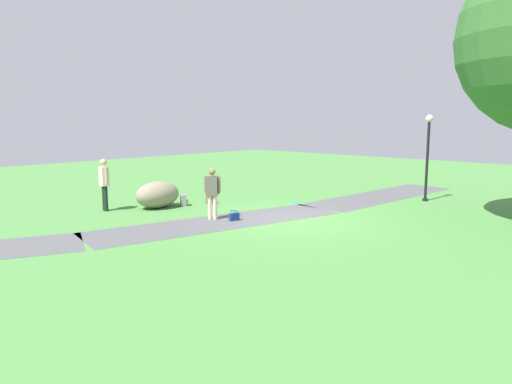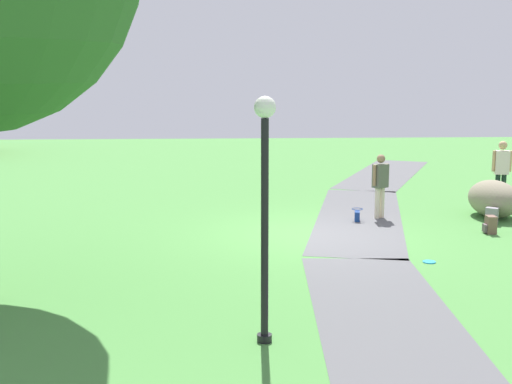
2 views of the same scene
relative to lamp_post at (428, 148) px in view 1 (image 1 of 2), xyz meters
name	(u,v)px [view 1 (image 1 of 2)]	position (x,y,z in m)	size (l,w,h in m)	color
ground_plane	(296,220)	(6.04, -1.49, -2.02)	(48.00, 48.00, 0.00)	#48853E
footpath_segment_near	(382,196)	(0.04, -1.79, -2.01)	(8.12, 2.57, 0.01)	#525255
footpath_segment_mid	(219,222)	(7.92, -2.94, -2.01)	(8.26, 3.81, 0.01)	#525255
lamp_post	(428,148)	(0.00, 0.00, 0.00)	(0.28, 0.28, 3.24)	black
lawn_boulder	(158,195)	(7.74, -6.30, -1.55)	(1.77, 1.23, 0.93)	gray
woman_with_handbag	(212,190)	(7.76, -3.41, -1.10)	(0.40, 0.44, 1.60)	beige
man_near_boulder	(104,181)	(9.29, -7.13, -0.99)	(0.30, 0.51, 1.77)	black
handbag_on_grass	(234,216)	(7.44, -2.79, -1.88)	(0.34, 0.32, 0.31)	navy
backpack_by_boulder	(184,201)	(6.89, -5.92, -1.83)	(0.35, 0.34, 0.40)	gray
spare_backpack_on_lawn	(211,199)	(5.97, -5.51, -1.83)	(0.29, 0.27, 0.40)	brown
frisbee_on_grass	(295,202)	(3.68, -3.39, -2.01)	(0.24, 0.24, 0.02)	#2697D0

